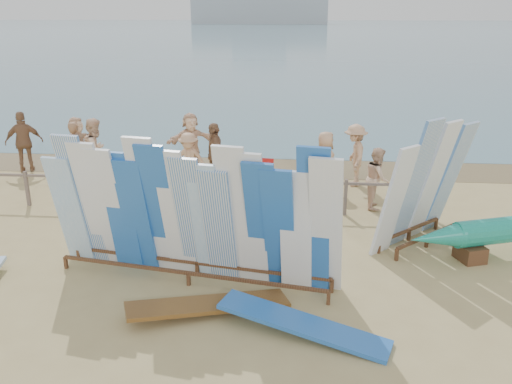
# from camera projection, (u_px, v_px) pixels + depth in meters

# --- Properties ---
(ground) EXTENTS (160.00, 160.00, 0.00)m
(ground) POSITION_uv_depth(u_px,v_px,m) (151.00, 263.00, 10.71)
(ground) COLOR tan
(ground) RESTS_ON ground
(ocean) EXTENTS (320.00, 240.00, 0.02)m
(ocean) POSITION_uv_depth(u_px,v_px,m) (292.00, 30.00, 131.52)
(ocean) COLOR slate
(ocean) RESTS_ON ground
(wet_sand_strip) EXTENTS (40.00, 2.60, 0.01)m
(wet_sand_strip) POSITION_uv_depth(u_px,v_px,m) (211.00, 164.00, 17.50)
(wet_sand_strip) COLOR brown
(wet_sand_strip) RESTS_ON ground
(distant_ship) EXTENTS (45.00, 8.00, 14.00)m
(distant_ship) POSITION_uv_depth(u_px,v_px,m) (260.00, 7.00, 179.86)
(distant_ship) COLOR #999EA3
(distant_ship) RESTS_ON ocean
(fence) EXTENTS (12.08, 0.08, 0.90)m
(fence) POSITION_uv_depth(u_px,v_px,m) (182.00, 186.00, 13.34)
(fence) COLOR #746358
(fence) RESTS_ON ground
(main_surfboard_rack) EXTENTS (5.48, 1.69, 2.75)m
(main_surfboard_rack) POSITION_uv_depth(u_px,v_px,m) (191.00, 218.00, 9.64)
(main_surfboard_rack) COLOR brown
(main_surfboard_rack) RESTS_ON ground
(side_surfboard_rack) EXTENTS (2.26, 2.22, 2.79)m
(side_surfboard_rack) POSITION_uv_depth(u_px,v_px,m) (423.00, 187.00, 11.19)
(side_surfboard_rack) COLOR brown
(side_surfboard_rack) RESTS_ON ground
(vendor_table) EXTENTS (0.99, 0.87, 1.09)m
(vendor_table) POSITION_uv_depth(u_px,v_px,m) (260.00, 224.00, 11.68)
(vendor_table) COLOR brown
(vendor_table) RESTS_ON ground
(flat_board_c) EXTENTS (2.71, 1.54, 0.28)m
(flat_board_c) POSITION_uv_depth(u_px,v_px,m) (209.00, 312.00, 8.97)
(flat_board_c) COLOR brown
(flat_board_c) RESTS_ON ground
(flat_board_d) EXTENTS (2.73, 1.39, 0.35)m
(flat_board_d) POSITION_uv_depth(u_px,v_px,m) (303.00, 334.00, 8.36)
(flat_board_d) COLOR blue
(flat_board_d) RESTS_ON ground
(beach_chair_left) EXTENTS (0.68, 0.69, 0.81)m
(beach_chair_left) POSITION_uv_depth(u_px,v_px,m) (243.00, 189.00, 14.35)
(beach_chair_left) COLOR #AF1712
(beach_chair_left) RESTS_ON ground
(beach_chair_right) EXTENTS (0.74, 0.74, 0.84)m
(beach_chair_right) POSITION_uv_depth(u_px,v_px,m) (275.00, 194.00, 13.91)
(beach_chair_right) COLOR #AF1712
(beach_chair_right) RESTS_ON ground
(stroller) EXTENTS (0.58, 0.76, 0.96)m
(stroller) POSITION_uv_depth(u_px,v_px,m) (264.00, 182.00, 14.47)
(stroller) COLOR #AF1712
(stroller) RESTS_ON ground
(beachgoer_4) EXTENTS (0.85, 1.18, 1.85)m
(beachgoer_4) POSITION_uv_depth(u_px,v_px,m) (215.00, 156.00, 14.92)
(beachgoer_4) COLOR #8C6042
(beachgoer_4) RESTS_ON ground
(beachgoer_5) EXTENTS (1.70, 1.25, 1.77)m
(beachgoer_5) POSITION_uv_depth(u_px,v_px,m) (191.00, 141.00, 16.72)
(beachgoer_5) COLOR beige
(beachgoer_5) RESTS_ON ground
(beachgoer_11) EXTENTS (0.60, 1.53, 1.61)m
(beachgoer_11) POSITION_uv_depth(u_px,v_px,m) (78.00, 142.00, 16.94)
(beachgoer_11) COLOR beige
(beachgoer_11) RESTS_ON ground
(beachgoer_8) EXTENTS (0.41, 0.77, 1.54)m
(beachgoer_8) POSITION_uv_depth(u_px,v_px,m) (377.00, 178.00, 13.47)
(beachgoer_8) COLOR beige
(beachgoer_8) RESTS_ON ground
(beachgoer_9) EXTENTS (0.50, 1.15, 1.76)m
(beachgoer_9) POSITION_uv_depth(u_px,v_px,m) (355.00, 155.00, 15.16)
(beachgoer_9) COLOR tan
(beachgoer_9) RESTS_ON ground
(beachgoer_1) EXTENTS (0.70, 0.70, 1.75)m
(beachgoer_1) POSITION_uv_depth(u_px,v_px,m) (77.00, 152.00, 15.55)
(beachgoer_1) COLOR #8C6042
(beachgoer_1) RESTS_ON ground
(beachgoer_extra_1) EXTENTS (1.19, 0.87, 1.86)m
(beachgoer_extra_1) POSITION_uv_depth(u_px,v_px,m) (24.00, 142.00, 16.46)
(beachgoer_extra_1) COLOR #8C6042
(beachgoer_extra_1) RESTS_ON ground
(beachgoer_3) EXTENTS (1.03, 0.47, 1.56)m
(beachgoer_3) POSITION_uv_depth(u_px,v_px,m) (189.00, 160.00, 15.04)
(beachgoer_3) COLOR tan
(beachgoer_3) RESTS_ON ground
(beachgoer_2) EXTENTS (0.44, 0.92, 1.89)m
(beachgoer_2) POSITION_uv_depth(u_px,v_px,m) (96.00, 151.00, 15.34)
(beachgoer_2) COLOR beige
(beachgoer_2) RESTS_ON ground
(beachgoer_6) EXTENTS (0.49, 0.84, 1.62)m
(beachgoer_6) POSITION_uv_depth(u_px,v_px,m) (325.00, 161.00, 14.88)
(beachgoer_6) COLOR tan
(beachgoer_6) RESTS_ON ground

